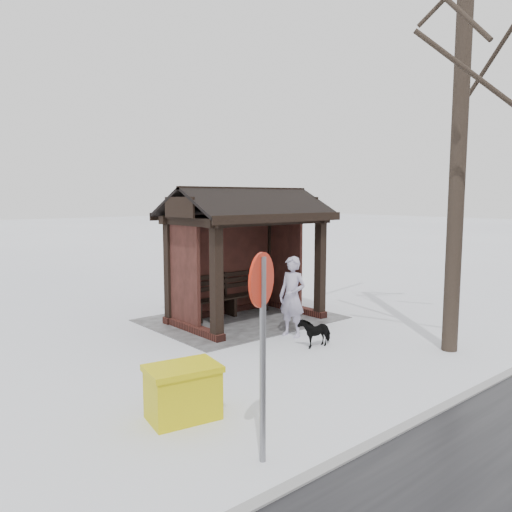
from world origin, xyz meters
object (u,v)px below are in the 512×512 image
Objects in this scene: bus_shelter at (242,228)px; dog at (315,332)px; tree_near at (465,7)px; grit_bin at (183,392)px; road_sign at (262,312)px; pedestrian at (292,297)px.

dog is (0.24, 2.54, -1.88)m from bus_shelter.
tree_near is 8.84× the size of grit_bin.
dog is at bearing -153.38° from grit_bin.
tree_near reaches higher than road_sign.
road_sign is at bearing -49.28° from dog.
dog is (0.14, 0.78, -0.55)m from pedestrian.
dog is at bearing -21.46° from pedestrian.
tree_near reaches higher than dog.
dog is 4.58m from road_sign.
road_sign is at bearing -59.47° from pedestrian.
pedestrian is (1.60, -2.60, -5.32)m from tree_near.
pedestrian is at bearing 175.12° from dog.
road_sign reaches higher than pedestrian.
road_sign is at bearing 7.74° from tree_near.
dog is at bearing -169.09° from road_sign.
pedestrian is (0.10, 1.76, -1.33)m from bus_shelter.
grit_bin is at bearing 43.05° from bus_shelter.
grit_bin is (3.88, 3.63, -1.80)m from bus_shelter.
tree_near is 13.59× the size of dog.
dog is at bearing -46.37° from tree_near.
pedestrian is at bearing -143.77° from grit_bin.
bus_shelter is at bearing 165.36° from pedestrian.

